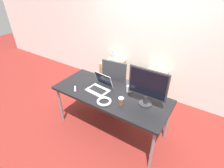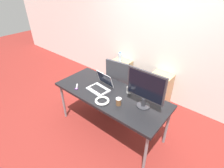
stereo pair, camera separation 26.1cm
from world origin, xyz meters
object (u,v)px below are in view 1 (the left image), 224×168
at_px(water_bottle, 113,57).
at_px(laptop_center, 100,87).
at_px(monitor, 148,86).
at_px(cable_coil, 104,101).
at_px(office_chair, 118,89).
at_px(coffee_cup_brown, 121,101).
at_px(mouse, 121,99).
at_px(coffee_cup_white, 129,89).
at_px(cabinet_left, 113,75).
at_px(cabinet_right, 153,87).

height_order(water_bottle, laptop_center, laptop_center).
distance_m(laptop_center, monitor, 0.79).
bearing_deg(laptop_center, cable_coil, -43.31).
bearing_deg(office_chair, coffee_cup_brown, -56.49).
distance_m(water_bottle, mouse, 1.51).
bearing_deg(laptop_center, coffee_cup_brown, -16.36).
relative_size(monitor, coffee_cup_white, 5.60).
xyz_separation_m(monitor, cable_coil, (-0.50, -0.29, -0.28)).
distance_m(laptop_center, coffee_cup_brown, 0.49).
relative_size(water_bottle, laptop_center, 0.63).
relative_size(mouse, coffee_cup_white, 0.71).
bearing_deg(laptop_center, office_chair, 93.00).
xyz_separation_m(office_chair, mouse, (0.46, -0.67, 0.37)).
relative_size(office_chair, cable_coil, 5.03).
bearing_deg(mouse, laptop_center, 173.63).
distance_m(office_chair, mouse, 0.89).
bearing_deg(laptop_center, coffee_cup_white, 26.48).
height_order(cabinet_left, monitor, monitor).
height_order(cabinet_left, coffee_cup_brown, coffee_cup_brown).
relative_size(office_chair, cabinet_right, 1.63).
height_order(coffee_cup_brown, cable_coil, coffee_cup_brown).
distance_m(monitor, coffee_cup_brown, 0.42).
bearing_deg(laptop_center, cabinet_left, 113.46).
distance_m(water_bottle, monitor, 1.69).
relative_size(water_bottle, monitor, 0.41).
bearing_deg(cabinet_right, coffee_cup_brown, -90.63).
xyz_separation_m(cabinet_left, laptop_center, (0.50, -1.15, 0.47)).
distance_m(laptop_center, mouse, 0.43).
xyz_separation_m(laptop_center, coffee_cup_brown, (0.47, -0.14, 0.00)).
distance_m(cabinet_left, coffee_cup_brown, 1.68).
distance_m(office_chair, coffee_cup_brown, 1.00).
distance_m(cabinet_left, cable_coil, 1.63).
bearing_deg(water_bottle, cabinet_right, -0.13).
height_order(cabinet_right, monitor, monitor).
distance_m(cabinet_left, laptop_center, 1.34).
bearing_deg(monitor, coffee_cup_white, 156.04).
height_order(laptop_center, cable_coil, laptop_center).
xyz_separation_m(cabinet_right, monitor, (0.27, -1.09, 0.72)).
xyz_separation_m(monitor, coffee_cup_white, (-0.34, 0.15, -0.25)).
bearing_deg(cabinet_right, water_bottle, 179.87).
height_order(laptop_center, mouse, laptop_center).
bearing_deg(cable_coil, coffee_cup_brown, 23.53).
bearing_deg(water_bottle, coffee_cup_brown, -53.07).
xyz_separation_m(office_chair, water_bottle, (-0.46, 0.53, 0.36)).
distance_m(laptop_center, cable_coil, 0.34).
bearing_deg(coffee_cup_white, cabinet_left, 133.95).
height_order(office_chair, coffee_cup_brown, office_chair).
xyz_separation_m(water_bottle, cable_coil, (0.75, -1.38, 0.01)).
distance_m(office_chair, laptop_center, 0.74).
height_order(office_chair, laptop_center, office_chair).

